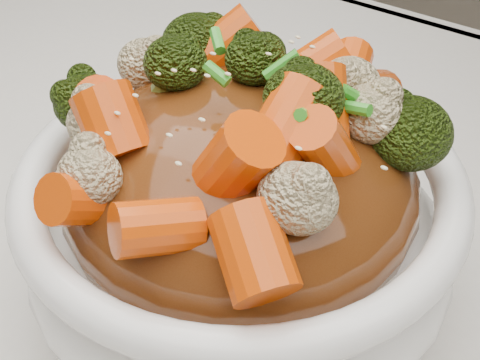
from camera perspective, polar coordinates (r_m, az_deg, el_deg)
The scene contains 8 objects.
tablecloth at distance 0.45m, azimuth -4.08°, elevation -7.55°, with size 1.20×0.80×0.04m, color silver.
bowl at distance 0.38m, azimuth 0.00°, elevation -4.24°, with size 0.24×0.24×0.09m, color white, non-canonical shape.
sauce_base at distance 0.35m, azimuth -0.00°, elevation -0.41°, with size 0.19×0.19×0.10m, color #52270E.
carrots at distance 0.32m, azimuth -0.00°, elevation 9.24°, with size 0.19×0.19×0.05m, color #DA4807, non-canonical shape.
broccoli at distance 0.32m, azimuth -0.00°, elevation 9.07°, with size 0.19×0.19×0.05m, color black, non-canonical shape.
cauliflower at distance 0.32m, azimuth -0.00°, elevation 8.72°, with size 0.19×0.19×0.04m, color beige, non-canonical shape.
scallions at distance 0.32m, azimuth -0.00°, elevation 9.41°, with size 0.14×0.14×0.02m, color green, non-canonical shape.
sesame_seeds at distance 0.32m, azimuth -0.00°, elevation 9.41°, with size 0.17×0.17×0.01m, color beige, non-canonical shape.
Camera 1 is at (0.21, -0.23, 1.05)m, focal length 50.00 mm.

